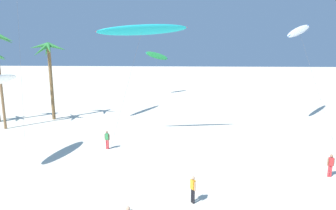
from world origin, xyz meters
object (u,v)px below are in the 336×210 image
object	(u,v)px
flying_kite_5	(299,31)
flying_kite_4	(157,56)
flying_kite_0	(142,30)
person_near_left	(331,165)
palm_tree_3	(49,57)
person_foreground_walker	(107,139)
person_mid_field	(193,188)

from	to	relation	value
flying_kite_5	flying_kite_4	bearing A→B (deg)	133.66
flying_kite_0	flying_kite_4	distance (m)	29.89
flying_kite_0	person_near_left	world-z (taller)	flying_kite_0
palm_tree_3	flying_kite_4	bearing A→B (deg)	62.00
flying_kite_0	person_near_left	distance (m)	19.15
palm_tree_3	person_near_left	xyz separation A→B (m)	(27.65, -15.61, -7.07)
flying_kite_4	person_foreground_walker	world-z (taller)	flying_kite_4
flying_kite_4	person_near_left	bearing A→B (deg)	-66.51
flying_kite_4	flying_kite_0	bearing A→B (deg)	-86.95
flying_kite_0	flying_kite_5	bearing A→B (deg)	27.65
flying_kite_4	person_mid_field	world-z (taller)	flying_kite_4
flying_kite_0	flying_kite_5	world-z (taller)	flying_kite_5
person_foreground_walker	flying_kite_5	bearing A→B (deg)	30.16
flying_kite_0	flying_kite_4	size ratio (longest dim) A/B	1.19
palm_tree_3	person_mid_field	bearing A→B (deg)	-48.17
palm_tree_3	person_foreground_walker	xyz separation A→B (m)	(10.10, -10.84, -7.06)
palm_tree_3	person_mid_field	xyz separation A→B (m)	(17.73, -19.81, -7.06)
flying_kite_0	palm_tree_3	bearing A→B (deg)	148.22
flying_kite_4	person_near_left	size ratio (longest dim) A/B	5.71
flying_kite_5	person_mid_field	distance (m)	26.89
person_foreground_walker	person_near_left	xyz separation A→B (m)	(17.55, -4.77, -0.01)
palm_tree_3	person_foreground_walker	size ratio (longest dim) A/B	5.75
person_near_left	person_mid_field	distance (m)	10.77
person_near_left	person_mid_field	bearing A→B (deg)	-157.04
person_foreground_walker	person_near_left	distance (m)	18.19
person_near_left	palm_tree_3	bearing A→B (deg)	150.56
flying_kite_0	flying_kite_4	xyz separation A→B (m)	(-1.58, 29.69, -3.10)
palm_tree_3	flying_kite_4	world-z (taller)	palm_tree_3
person_foreground_walker	person_mid_field	world-z (taller)	person_foreground_walker
flying_kite_0	person_foreground_walker	world-z (taller)	flying_kite_0
flying_kite_0	flying_kite_4	world-z (taller)	flying_kite_0
flying_kite_4	person_foreground_walker	xyz separation A→B (m)	(-1.38, -32.43, -6.77)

